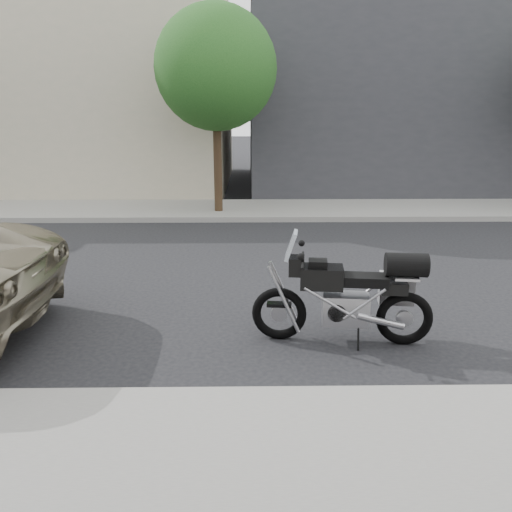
# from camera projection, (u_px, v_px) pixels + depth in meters

# --- Properties ---
(ground) EXTENTS (120.00, 120.00, 0.00)m
(ground) POSITION_uv_depth(u_px,v_px,m) (309.00, 279.00, 9.21)
(ground) COLOR black
(ground) RESTS_ON ground
(far_sidewalk) EXTENTS (44.00, 3.00, 0.15)m
(far_sidewalk) POSITION_uv_depth(u_px,v_px,m) (284.00, 210.00, 15.43)
(far_sidewalk) COLOR gray
(far_sidewalk) RESTS_ON ground
(far_building_dark) EXTENTS (16.00, 11.00, 7.00)m
(far_building_dark) POSITION_uv_depth(u_px,v_px,m) (438.00, 100.00, 21.31)
(far_building_dark) COLOR #2D2E33
(far_building_dark) RESTS_ON ground
(far_building_cream) EXTENTS (14.00, 11.00, 8.00)m
(far_building_cream) POSITION_uv_depth(u_px,v_px,m) (61.00, 87.00, 20.95)
(far_building_cream) COLOR beige
(far_building_cream) RESTS_ON ground
(street_tree_mid) EXTENTS (3.40, 3.40, 5.70)m
(street_tree_mid) POSITION_uv_depth(u_px,v_px,m) (216.00, 69.00, 13.80)
(street_tree_mid) COLOR #372719
(street_tree_mid) RESTS_ON far_sidewalk
(motorcycle) EXTENTS (2.37, 0.77, 1.50)m
(motorcycle) POSITION_uv_depth(u_px,v_px,m) (354.00, 295.00, 6.54)
(motorcycle) COLOR black
(motorcycle) RESTS_ON ground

